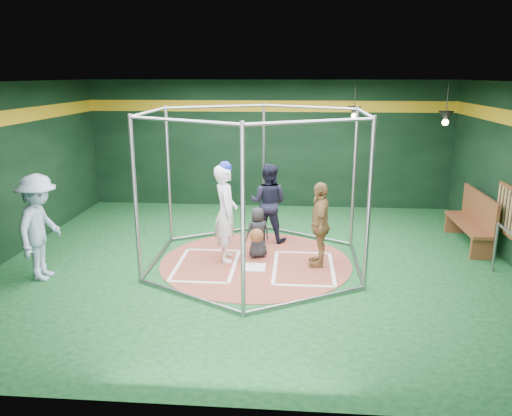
# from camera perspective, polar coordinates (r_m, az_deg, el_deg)

# --- Properties ---
(room_shell) EXTENTS (10.10, 9.10, 3.53)m
(room_shell) POSITION_cam_1_polar(r_m,az_deg,el_deg) (9.53, -0.04, 3.66)
(room_shell) COLOR #0D3C18
(room_shell) RESTS_ON ground
(clay_disc) EXTENTS (3.80, 3.80, 0.01)m
(clay_disc) POSITION_cam_1_polar(r_m,az_deg,el_deg) (10.01, -0.05, -6.21)
(clay_disc) COLOR brown
(clay_disc) RESTS_ON ground
(home_plate) EXTENTS (0.43, 0.43, 0.01)m
(home_plate) POSITION_cam_1_polar(r_m,az_deg,el_deg) (9.73, -0.19, -6.78)
(home_plate) COLOR white
(home_plate) RESTS_ON clay_disc
(batter_box_left) EXTENTS (1.17, 1.77, 0.01)m
(batter_box_left) POSITION_cam_1_polar(r_m,az_deg,el_deg) (9.90, -5.69, -6.48)
(batter_box_left) COLOR white
(batter_box_left) RESTS_ON clay_disc
(batter_box_right) EXTENTS (1.17, 1.77, 0.01)m
(batter_box_right) POSITION_cam_1_polar(r_m,az_deg,el_deg) (9.75, 5.44, -6.81)
(batter_box_right) COLOR white
(batter_box_right) RESTS_ON clay_disc
(batting_cage) EXTENTS (4.05, 4.67, 3.00)m
(batting_cage) POSITION_cam_1_polar(r_m,az_deg,el_deg) (9.58, -0.05, 2.16)
(batting_cage) COLOR gray
(batting_cage) RESTS_ON ground
(bat_rack) EXTENTS (0.07, 1.25, 0.98)m
(bat_rack) POSITION_cam_1_polar(r_m,az_deg,el_deg) (10.87, 27.00, -0.39)
(bat_rack) COLOR brown
(bat_rack) RESTS_ON room_shell
(pendant_lamp_near) EXTENTS (0.34, 0.34, 0.90)m
(pendant_lamp_near) POSITION_cam_1_polar(r_m,az_deg,el_deg) (13.01, 11.17, 10.82)
(pendant_lamp_near) COLOR black
(pendant_lamp_near) RESTS_ON room_shell
(pendant_lamp_far) EXTENTS (0.34, 0.34, 0.90)m
(pendant_lamp_far) POSITION_cam_1_polar(r_m,az_deg,el_deg) (11.79, 20.87, 9.72)
(pendant_lamp_far) COLOR black
(pendant_lamp_far) RESTS_ON room_shell
(batter_figure) EXTENTS (0.59, 0.78, 2.01)m
(batter_figure) POSITION_cam_1_polar(r_m,az_deg,el_deg) (9.86, -3.48, -0.45)
(batter_figure) COLOR white
(batter_figure) RESTS_ON clay_disc
(visitor_leopard) EXTENTS (0.44, 0.99, 1.66)m
(visitor_leopard) POSITION_cam_1_polar(r_m,az_deg,el_deg) (9.68, 7.31, -1.85)
(visitor_leopard) COLOR #AD834A
(visitor_leopard) RESTS_ON clay_disc
(catcher_figure) EXTENTS (0.60, 0.64, 1.04)m
(catcher_figure) POSITION_cam_1_polar(r_m,az_deg,el_deg) (10.10, 0.18, -2.84)
(catcher_figure) COLOR black
(catcher_figure) RESTS_ON clay_disc
(umpire) EXTENTS (0.98, 0.84, 1.75)m
(umpire) POSITION_cam_1_polar(r_m,az_deg,el_deg) (11.05, 1.42, 0.62)
(umpire) COLOR black
(umpire) RESTS_ON clay_disc
(bystander_blue) EXTENTS (0.75, 1.27, 1.94)m
(bystander_blue) POSITION_cam_1_polar(r_m,az_deg,el_deg) (9.77, -23.48, -2.05)
(bystander_blue) COLOR #91A6C0
(bystander_blue) RESTS_ON ground
(dugout_bench) EXTENTS (0.47, 2.02, 1.18)m
(dugout_bench) POSITION_cam_1_polar(r_m,az_deg,el_deg) (11.83, 23.61, -1.12)
(dugout_bench) COLOR brown
(dugout_bench) RESTS_ON ground
(steel_railing) EXTENTS (0.05, 1.12, 0.96)m
(steel_railing) POSITION_cam_1_polar(r_m,az_deg,el_deg) (9.94, 26.84, -4.14)
(steel_railing) COLOR gray
(steel_railing) RESTS_ON ground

